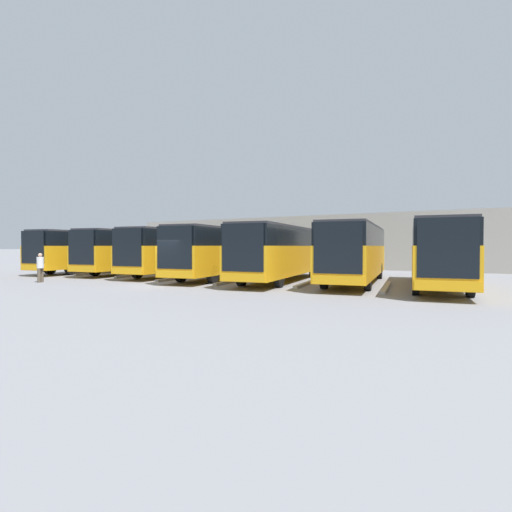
{
  "coord_description": "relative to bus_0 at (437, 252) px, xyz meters",
  "views": [
    {
      "loc": [
        -15.31,
        16.43,
        2.16
      ],
      "look_at": [
        -2.32,
        -6.18,
        1.52
      ],
      "focal_mm": 28.0,
      "sensor_mm": 36.0,
      "label": 1
    }
  ],
  "objects": [
    {
      "name": "curb_divider_3",
      "position": [
        15.36,
        2.16,
        -1.8
      ],
      "size": [
        1.09,
        5.69,
        0.15
      ],
      "primitive_type": "cube",
      "rotation": [
        0.0,
        0.0,
        0.15
      ],
      "color": "#9E9E99",
      "rests_on": "ground_plane"
    },
    {
      "name": "station_building",
      "position": [
        13.17,
        -19.06,
        0.75
      ],
      "size": [
        43.23,
        13.0,
        5.19
      ],
      "color": "#A8A399",
      "rests_on": "ground_plane"
    },
    {
      "name": "curb_divider_5",
      "position": [
        24.14,
        1.36,
        -1.8
      ],
      "size": [
        1.09,
        5.69,
        0.15
      ],
      "primitive_type": "cube",
      "rotation": [
        0.0,
        0.0,
        0.15
      ],
      "color": "#9E9E99",
      "rests_on": "ground_plane"
    },
    {
      "name": "bus_2",
      "position": [
        8.78,
        0.49,
        0.0
      ],
      "size": [
        4.26,
        12.63,
        3.37
      ],
      "rotation": [
        0.0,
        0.0,
        0.15
      ],
      "color": "orange",
      "rests_on": "ground_plane"
    },
    {
      "name": "bus_6",
      "position": [
        26.33,
        0.16,
        0.0
      ],
      "size": [
        4.26,
        12.63,
        3.37
      ],
      "rotation": [
        0.0,
        0.0,
        0.15
      ],
      "color": "orange",
      "rests_on": "ground_plane"
    },
    {
      "name": "bus_4",
      "position": [
        17.55,
        -0.39,
        0.0
      ],
      "size": [
        4.26,
        12.63,
        3.37
      ],
      "rotation": [
        0.0,
        0.0,
        0.15
      ],
      "color": "orange",
      "rests_on": "ground_plane"
    },
    {
      "name": "bus_3",
      "position": [
        13.17,
        0.32,
        0.0
      ],
      "size": [
        4.26,
        12.63,
        3.37
      ],
      "rotation": [
        0.0,
        0.0,
        0.15
      ],
      "color": "orange",
      "rests_on": "ground_plane"
    },
    {
      "name": "curb_divider_4",
      "position": [
        19.75,
        1.45,
        -1.8
      ],
      "size": [
        1.09,
        5.69,
        0.15
      ],
      "primitive_type": "cube",
      "rotation": [
        0.0,
        0.0,
        0.15
      ],
      "color": "#9E9E99",
      "rests_on": "ground_plane"
    },
    {
      "name": "bus_5",
      "position": [
        21.94,
        -0.48,
        0.0
      ],
      "size": [
        4.26,
        12.63,
        3.37
      ],
      "rotation": [
        0.0,
        0.0,
        0.15
      ],
      "color": "orange",
      "rests_on": "ground_plane"
    },
    {
      "name": "curb_divider_0",
      "position": [
        2.2,
        1.84,
        -1.8
      ],
      "size": [
        1.09,
        5.69,
        0.15
      ],
      "primitive_type": "cube",
      "rotation": [
        0.0,
        0.0,
        0.15
      ],
      "color": "#9E9E99",
      "rests_on": "ground_plane"
    },
    {
      "name": "curb_divider_1",
      "position": [
        6.59,
        1.47,
        -1.8
      ],
      "size": [
        1.09,
        5.69,
        0.15
      ],
      "primitive_type": "cube",
      "rotation": [
        0.0,
        0.0,
        0.15
      ],
      "color": "#9E9E99",
      "rests_on": "ground_plane"
    },
    {
      "name": "bus_1",
      "position": [
        4.39,
        -0.37,
        0.0
      ],
      "size": [
        4.26,
        12.63,
        3.37
      ],
      "rotation": [
        0.0,
        0.0,
        0.15
      ],
      "color": "orange",
      "rests_on": "ground_plane"
    },
    {
      "name": "curb_divider_2",
      "position": [
        10.97,
        2.33,
        -1.8
      ],
      "size": [
        1.09,
        5.69,
        0.15
      ],
      "primitive_type": "cube",
      "rotation": [
        0.0,
        0.0,
        0.15
      ],
      "color": "#9E9E99",
      "rests_on": "ground_plane"
    },
    {
      "name": "ground_plane",
      "position": [
        13.17,
        6.27,
        -1.88
      ],
      "size": [
        600.0,
        600.0,
        0.0
      ],
      "primitive_type": "plane",
      "color": "gray"
    },
    {
      "name": "pedestrian",
      "position": [
        20.92,
        8.48,
        -0.93
      ],
      "size": [
        0.47,
        0.47,
        1.75
      ],
      "rotation": [
        0.0,
        0.0,
        4.97
      ],
      "color": "brown",
      "rests_on": "ground_plane"
    },
    {
      "name": "bus_0",
      "position": [
        0.0,
        0.0,
        0.0
      ],
      "size": [
        4.26,
        12.63,
        3.37
      ],
      "rotation": [
        0.0,
        0.0,
        0.15
      ],
      "color": "orange",
      "rests_on": "ground_plane"
    }
  ]
}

